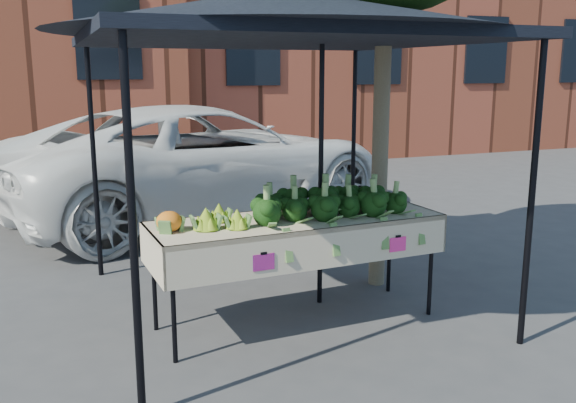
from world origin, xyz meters
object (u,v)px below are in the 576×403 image
(street_tree, at_px, (383,51))
(table, at_px, (297,271))
(canopy, at_px, (280,154))
(vehicle, at_px, (198,10))

(street_tree, bearing_deg, table, -150.80)
(canopy, height_order, vehicle, vehicle)
(canopy, relative_size, vehicle, 0.55)
(canopy, bearing_deg, vehicle, 87.17)
(table, bearing_deg, vehicle, 87.23)
(canopy, bearing_deg, street_tree, 9.86)
(table, bearing_deg, canopy, 87.82)
(canopy, bearing_deg, table, -92.18)
(vehicle, xyz_separation_m, street_tree, (0.90, -3.54, -0.62))
(street_tree, bearing_deg, vehicle, 104.34)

